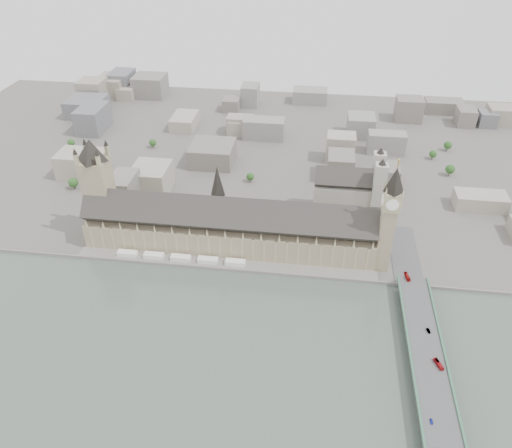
# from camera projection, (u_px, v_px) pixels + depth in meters

# --- Properties ---
(ground) EXTENTS (900.00, 900.00, 0.00)m
(ground) POSITION_uv_depth(u_px,v_px,m) (226.00, 260.00, 452.99)
(ground) COLOR #595651
(ground) RESTS_ON ground
(river_thames) EXTENTS (600.00, 600.00, 0.00)m
(river_thames) POSITION_uv_depth(u_px,v_px,m) (179.00, 420.00, 317.92)
(river_thames) COLOR #445048
(river_thames) RESTS_ON ground
(embankment_wall) EXTENTS (600.00, 1.50, 3.00)m
(embankment_wall) POSITION_uv_depth(u_px,v_px,m) (223.00, 269.00, 439.86)
(embankment_wall) COLOR slate
(embankment_wall) RESTS_ON ground
(river_terrace) EXTENTS (270.00, 15.00, 2.00)m
(river_terrace) POSITION_uv_depth(u_px,v_px,m) (224.00, 264.00, 446.29)
(river_terrace) COLOR slate
(river_terrace) RESTS_ON ground
(terrace_tents) EXTENTS (118.00, 7.00, 4.00)m
(terrace_tents) POSITION_uv_depth(u_px,v_px,m) (181.00, 258.00, 449.37)
(terrace_tents) COLOR white
(terrace_tents) RESTS_ON river_terrace
(palace_of_westminster) EXTENTS (265.00, 40.73, 55.44)m
(palace_of_westminster) POSITION_uv_depth(u_px,v_px,m) (229.00, 227.00, 456.31)
(palace_of_westminster) COLOR gray
(palace_of_westminster) RESTS_ON ground
(elizabeth_tower) EXTENTS (17.00, 17.00, 107.50)m
(elizabeth_tower) POSITION_uv_depth(u_px,v_px,m) (389.00, 213.00, 411.73)
(elizabeth_tower) COLOR gray
(elizabeth_tower) RESTS_ON ground
(victoria_tower) EXTENTS (30.00, 30.00, 100.00)m
(victoria_tower) POSITION_uv_depth(u_px,v_px,m) (98.00, 184.00, 456.45)
(victoria_tower) COLOR gray
(victoria_tower) RESTS_ON ground
(central_tower) EXTENTS (13.00, 13.00, 48.00)m
(central_tower) POSITION_uv_depth(u_px,v_px,m) (218.00, 190.00, 442.70)
(central_tower) COLOR tan
(central_tower) RESTS_ON ground
(westminster_bridge) EXTENTS (25.00, 325.00, 10.25)m
(westminster_bridge) POSITION_uv_depth(u_px,v_px,m) (424.00, 348.00, 360.80)
(westminster_bridge) COLOR #474749
(westminster_bridge) RESTS_ON ground
(bridge_parapets) EXTENTS (25.00, 235.00, 1.15)m
(bridge_parapets) POSITION_uv_depth(u_px,v_px,m) (435.00, 394.00, 321.16)
(bridge_parapets) COLOR #3D7053
(bridge_parapets) RESTS_ON westminster_bridge
(westminster_abbey) EXTENTS (68.00, 36.00, 64.00)m
(westminster_abbey) POSITION_uv_depth(u_px,v_px,m) (350.00, 192.00, 504.52)
(westminster_abbey) COLOR #9E998E
(westminster_abbey) RESTS_ON ground
(city_skyline_inland) EXTENTS (720.00, 360.00, 38.00)m
(city_skyline_inland) POSITION_uv_depth(u_px,v_px,m) (260.00, 131.00, 642.84)
(city_skyline_inland) COLOR gray
(city_skyline_inland) RESTS_ON ground
(park_trees) EXTENTS (110.00, 30.00, 15.00)m
(park_trees) POSITION_uv_depth(u_px,v_px,m) (227.00, 216.00, 498.97)
(park_trees) COLOR #284E1C
(park_trees) RESTS_ON ground
(red_bus_north) EXTENTS (4.50, 10.72, 2.91)m
(red_bus_north) POSITION_uv_depth(u_px,v_px,m) (407.00, 276.00, 416.13)
(red_bus_north) COLOR #A91313
(red_bus_north) RESTS_ON westminster_bridge
(red_bus_south) EXTENTS (6.03, 10.33, 2.84)m
(red_bus_south) POSITION_uv_depth(u_px,v_px,m) (439.00, 364.00, 340.33)
(red_bus_south) COLOR red
(red_bus_south) RESTS_ON westminster_bridge
(car_blue) EXTENTS (1.60, 3.90, 1.32)m
(car_blue) POSITION_uv_depth(u_px,v_px,m) (432.00, 421.00, 304.77)
(car_blue) COLOR #1A2CAC
(car_blue) RESTS_ON westminster_bridge
(car_silver) EXTENTS (2.90, 5.16, 1.61)m
(car_silver) POSITION_uv_depth(u_px,v_px,m) (428.00, 331.00, 366.53)
(car_silver) COLOR gray
(car_silver) RESTS_ON westminster_bridge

